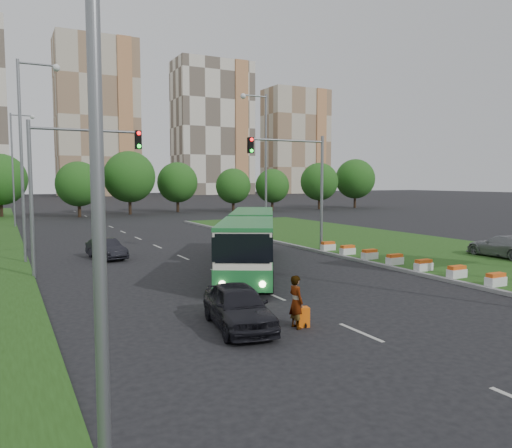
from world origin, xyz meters
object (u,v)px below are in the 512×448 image
car_median (504,246)px  shopping_trolley (303,317)px  articulated_bus (244,240)px  traffic_mast_left (64,173)px  car_left_near (238,306)px  car_left_far (106,249)px  traffic_mast_median (302,175)px  pedestrian (296,302)px

car_median → shopping_trolley: 20.16m
articulated_bus → shopping_trolley: articulated_bus is taller
traffic_mast_left → car_median: size_ratio=1.66×
car_left_near → shopping_trolley: bearing=-14.6°
car_median → car_left_far: bearing=-25.6°
traffic_mast_median → pedestrian: bearing=-122.8°
traffic_mast_left → car_left_near: traffic_mast_left is taller
car_left_far → shopping_trolley: 18.50m
traffic_mast_left → car_left_far: traffic_mast_left is taller
traffic_mast_median → articulated_bus: size_ratio=0.50×
car_median → shopping_trolley: bearing=21.0°
traffic_mast_left → articulated_bus: bearing=-14.2°
articulated_bus → car_left_near: bearing=-87.8°
pedestrian → car_median: bearing=-73.5°
car_median → articulated_bus: bearing=-14.3°
car_left_near → pedestrian: 1.95m
traffic_mast_median → traffic_mast_left: bearing=-176.2°
shopping_trolley → articulated_bus: bearing=87.1°
traffic_mast_median → car_left_far: (-12.30, 3.65, -4.72)m
traffic_mast_median → pedestrian: 17.93m
traffic_mast_left → pedestrian: 15.43m
traffic_mast_median → car_median: (9.95, -8.02, -4.50)m
traffic_mast_left → car_left_far: size_ratio=2.08×
shopping_trolley → traffic_mast_median: bearing=70.9°
traffic_mast_left → shopping_trolley: (6.05, -13.57, -5.02)m
traffic_mast_left → car_left_far: bearing=58.4°
traffic_mast_left → pedestrian: bearing=-67.1°
traffic_mast_left → car_median: bearing=-15.6°
traffic_mast_median → car_left_near: traffic_mast_median is taller
articulated_bus → car_left_far: size_ratio=4.18×
pedestrian → shopping_trolley: pedestrian is taller
traffic_mast_median → articulated_bus: bearing=-150.7°
traffic_mast_median → traffic_mast_left: (-15.16, -1.00, 0.00)m
car_left_near → car_left_far: bearing=102.9°
articulated_bus → car_left_far: bearing=161.0°
car_left_far → pedestrian: 18.49m
traffic_mast_median → car_left_near: size_ratio=1.83×
articulated_bus → car_median: size_ratio=3.33×
traffic_mast_median → car_left_near: 18.23m
traffic_mast_median → shopping_trolley: 17.90m
car_left_far → traffic_mast_left: bearing=-133.7°
car_left_near → car_left_far: size_ratio=1.14×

